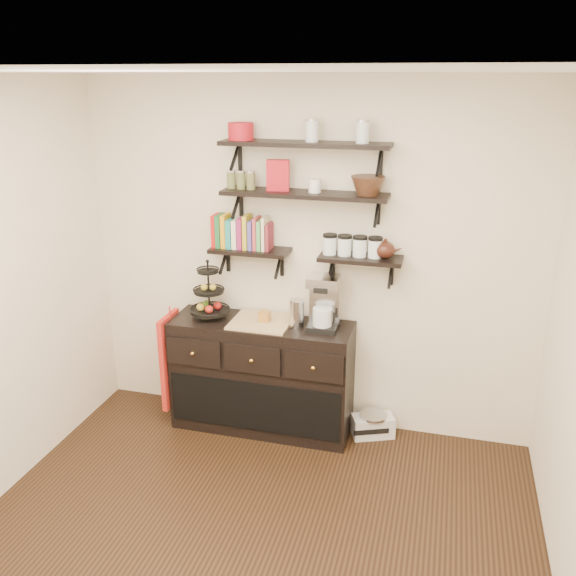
{
  "coord_description": "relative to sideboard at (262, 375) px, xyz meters",
  "views": [
    {
      "loc": [
        1.01,
        -2.58,
        2.69
      ],
      "look_at": [
        0.0,
        1.15,
        1.33
      ],
      "focal_mm": 38.0,
      "sensor_mm": 36.0,
      "label": 1
    }
  ],
  "objects": [
    {
      "name": "walnut_bowl",
      "position": [
        0.76,
        0.1,
        1.51
      ],
      "size": [
        0.24,
        0.24,
        0.13
      ],
      "primitive_type": null,
      "color": "black",
      "rests_on": "shelf_mid"
    },
    {
      "name": "apron",
      "position": [
        -0.73,
        -0.1,
        0.09
      ],
      "size": [
        0.04,
        0.33,
        0.76
      ],
      "primitive_type": "cube",
      "color": "#B61316",
      "rests_on": "sideboard"
    },
    {
      "name": "shelf_mid",
      "position": [
        0.31,
        0.1,
        1.43
      ],
      "size": [
        1.2,
        0.27,
        0.23
      ],
      "color": "black",
      "rests_on": "back_wall"
    },
    {
      "name": "shelf_low_left",
      "position": [
        -0.11,
        0.12,
        0.98
      ],
      "size": [
        0.6,
        0.25,
        0.23
      ],
      "color": "black",
      "rests_on": "back_wall"
    },
    {
      "name": "shelf_top",
      "position": [
        0.31,
        0.1,
        1.78
      ],
      "size": [
        1.2,
        0.27,
        0.23
      ],
      "color": "black",
      "rests_on": "back_wall"
    },
    {
      "name": "candle",
      "position": [
        0.03,
        0.0,
        0.5
      ],
      "size": [
        0.08,
        0.08,
        0.08
      ],
      "primitive_type": "cube",
      "color": "#A36B25",
      "rests_on": "sideboard"
    },
    {
      "name": "shelf_low_right",
      "position": [
        0.73,
        0.12,
        0.98
      ],
      "size": [
        0.6,
        0.25,
        0.23
      ],
      "color": "black",
      "rests_on": "back_wall"
    },
    {
      "name": "radio",
      "position": [
        0.88,
        0.08,
        -0.36
      ],
      "size": [
        0.36,
        0.28,
        0.19
      ],
      "rotation": [
        0.0,
        0.0,
        0.4
      ],
      "color": "silver",
      "rests_on": "floor"
    },
    {
      "name": "thermal_carafe",
      "position": [
        0.29,
        -0.02,
        0.56
      ],
      "size": [
        0.11,
        0.11,
        0.22
      ],
      "primitive_type": "cylinder",
      "color": "silver",
      "rests_on": "sideboard"
    },
    {
      "name": "coffee_maker",
      "position": [
        0.48,
        0.03,
        0.65
      ],
      "size": [
        0.23,
        0.22,
        0.41
      ],
      "rotation": [
        0.0,
        0.0,
        0.02
      ],
      "color": "black",
      "rests_on": "sideboard"
    },
    {
      "name": "back_wall",
      "position": [
        0.31,
        0.24,
        0.9
      ],
      "size": [
        3.5,
        0.02,
        2.7
      ],
      "primitive_type": "cube",
      "color": "white",
      "rests_on": "ground"
    },
    {
      "name": "fruit_stand",
      "position": [
        -0.42,
        0.0,
        0.6
      ],
      "size": [
        0.3,
        0.3,
        0.45
      ],
      "rotation": [
        0.0,
        0.0,
        0.21
      ],
      "color": "black",
      "rests_on": "sideboard"
    },
    {
      "name": "ramekins",
      "position": [
        0.38,
        0.1,
        1.5
      ],
      "size": [
        0.09,
        0.09,
        0.1
      ],
      "primitive_type": "cylinder",
      "color": "white",
      "rests_on": "shelf_mid"
    },
    {
      "name": "ceiling",
      "position": [
        0.31,
        -1.51,
        2.25
      ],
      "size": [
        3.5,
        3.5,
        0.02
      ],
      "primitive_type": "cube",
      "color": "white",
      "rests_on": "back_wall"
    },
    {
      "name": "glass_canisters",
      "position": [
        0.66,
        0.12,
        1.06
      ],
      "size": [
        0.43,
        0.1,
        0.13
      ],
      "color": "silver",
      "rests_on": "shelf_low_right"
    },
    {
      "name": "cookbooks",
      "position": [
        -0.17,
        0.12,
        1.11
      ],
      "size": [
        0.43,
        0.15,
        0.26
      ],
      "color": "red",
      "rests_on": "shelf_low_left"
    },
    {
      "name": "recipe_box",
      "position": [
        0.11,
        0.1,
        1.56
      ],
      "size": [
        0.17,
        0.09,
        0.22
      ],
      "primitive_type": "cube",
      "rotation": [
        0.0,
        0.0,
        0.16
      ],
      "color": "#B3141F",
      "rests_on": "shelf_mid"
    },
    {
      "name": "teapot",
      "position": [
        0.9,
        0.12,
        1.07
      ],
      "size": [
        0.2,
        0.15,
        0.14
      ],
      "primitive_type": null,
      "rotation": [
        0.0,
        0.0,
        0.03
      ],
      "color": "#361810",
      "rests_on": "shelf_low_right"
    },
    {
      "name": "red_pot",
      "position": [
        -0.16,
        0.1,
        1.86
      ],
      "size": [
        0.18,
        0.18,
        0.12
      ],
      "primitive_type": "cylinder",
      "color": "#B3141F",
      "rests_on": "shelf_top"
    },
    {
      "name": "floor",
      "position": [
        0.31,
        -1.51,
        -0.45
      ],
      "size": [
        3.5,
        3.5,
        0.0
      ],
      "primitive_type": "plane",
      "color": "black",
      "rests_on": "ground"
    },
    {
      "name": "sideboard",
      "position": [
        0.0,
        0.0,
        0.0
      ],
      "size": [
        1.4,
        0.5,
        0.92
      ],
      "color": "black",
      "rests_on": "floor"
    }
  ]
}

